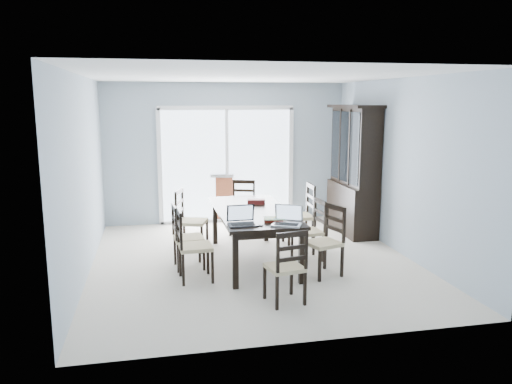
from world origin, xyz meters
TOP-DOWN VIEW (x-y plane):
  - floor at (0.00, 0.00)m, footprint 5.00×5.00m
  - ceiling at (0.00, 0.00)m, footprint 5.00×5.00m
  - back_wall at (0.00, 2.50)m, footprint 4.50×0.02m
  - wall_left at (-2.25, 0.00)m, footprint 0.02×5.00m
  - wall_right at (2.25, 0.00)m, footprint 0.02×5.00m
  - balcony at (0.00, 3.50)m, footprint 4.50×2.00m
  - railing at (0.00, 4.50)m, footprint 4.50×0.06m
  - dining_table at (0.00, 0.00)m, footprint 1.00×2.20m
  - china_hutch at (2.02, 1.25)m, footprint 0.50×1.38m
  - sliding_door at (0.00, 2.48)m, footprint 2.52×0.05m
  - chair_left_near at (-0.96, -0.60)m, footprint 0.44×0.42m
  - chair_left_mid at (-1.00, -0.10)m, footprint 0.42×0.41m
  - chair_left_far at (-0.89, 0.77)m, footprint 0.53×0.52m
  - chair_right_near at (0.87, -0.73)m, footprint 0.52×0.51m
  - chair_right_mid at (0.87, -0.08)m, footprint 0.43×0.42m
  - chair_right_far at (0.96, 0.69)m, footprint 0.45×0.43m
  - chair_end_near at (0.07, -1.61)m, footprint 0.44×0.45m
  - chair_end_far at (0.15, 1.60)m, footprint 0.51×0.52m
  - laptop_dark at (-0.30, -0.84)m, footprint 0.35×0.25m
  - laptop_silver at (0.24, -0.94)m, footprint 0.43×0.38m
  - book_stack at (0.14, -0.70)m, footprint 0.30×0.24m
  - cell_phone at (-0.11, -0.89)m, footprint 0.13×0.10m
  - game_box at (0.14, 0.42)m, footprint 0.28×0.18m
  - hot_tub at (-0.54, 3.34)m, footprint 2.09×1.95m

SIDE VIEW (x-z plane):
  - balcony at x=0.00m, z-range -0.10..0.00m
  - floor at x=0.00m, z-range 0.00..0.00m
  - hot_tub at x=-0.54m, z-range 0.00..0.91m
  - chair_end_near at x=0.07m, z-range 0.03..1.04m
  - chair_right_mid at x=0.87m, z-range 0.03..1.04m
  - chair_left_mid at x=-1.00m, z-range 0.03..1.05m
  - railing at x=0.00m, z-range 0.00..1.10m
  - chair_end_far at x=0.15m, z-range 0.03..1.08m
  - chair_right_near at x=0.87m, z-range 0.03..1.10m
  - chair_left_near at x=-0.96m, z-range 0.03..1.11m
  - chair_left_far at x=-0.89m, z-range 0.03..1.12m
  - chair_right_far at x=0.96m, z-range 0.03..1.16m
  - dining_table at x=0.00m, z-range 0.30..1.05m
  - cell_phone at x=-0.11m, z-range 0.75..0.76m
  - book_stack at x=0.14m, z-range 0.75..0.79m
  - game_box at x=0.14m, z-range 0.75..0.82m
  - laptop_dark at x=-0.30m, z-range 0.69..0.93m
  - laptop_silver at x=0.24m, z-range 0.69..0.93m
  - china_hutch at x=2.02m, z-range -0.03..2.17m
  - sliding_door at x=0.00m, z-range 0.00..2.18m
  - back_wall at x=0.00m, z-range 0.00..2.60m
  - wall_left at x=-2.25m, z-range 0.00..2.60m
  - wall_right at x=2.25m, z-range 0.00..2.60m
  - ceiling at x=0.00m, z-range 2.60..2.60m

